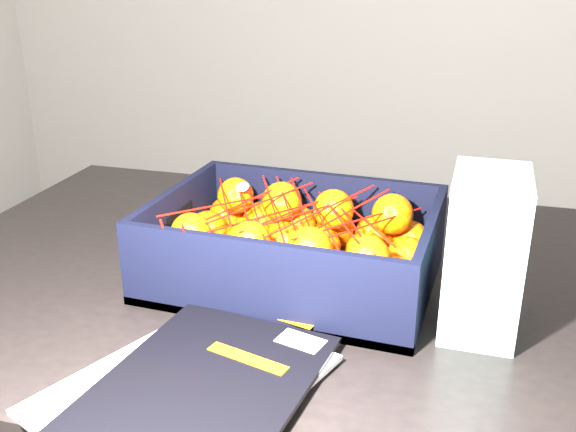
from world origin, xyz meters
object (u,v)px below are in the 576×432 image
(magazine_stack, at_px, (192,385))
(retail_carton, at_px, (484,253))
(produce_crate, at_px, (295,256))
(table, at_px, (305,333))

(magazine_stack, distance_m, retail_carton, 0.38)
(magazine_stack, relative_size, produce_crate, 0.96)
(table, bearing_deg, retail_carton, -14.14)
(produce_crate, relative_size, retail_carton, 1.93)
(table, height_order, produce_crate, produce_crate)
(produce_crate, bearing_deg, retail_carton, -10.07)
(table, bearing_deg, produce_crate, -127.20)
(table, xyz_separation_m, retail_carton, (0.25, -0.06, 0.20))
(produce_crate, bearing_deg, magazine_stack, -94.05)
(table, bearing_deg, magazine_stack, -96.12)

